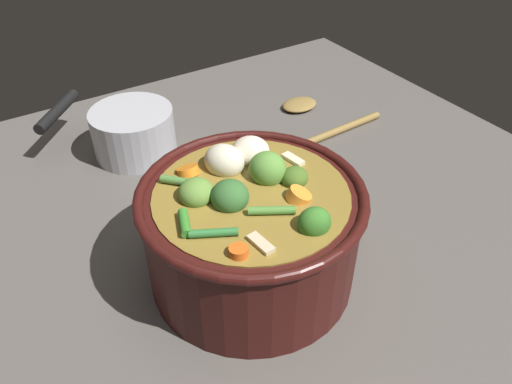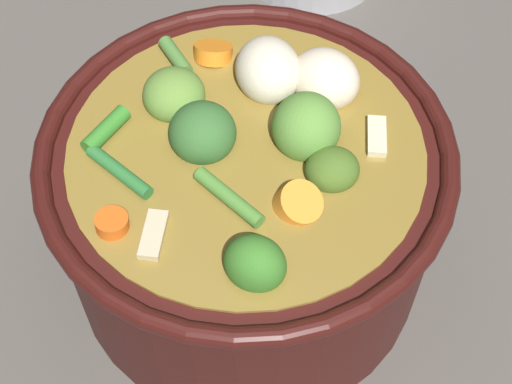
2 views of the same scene
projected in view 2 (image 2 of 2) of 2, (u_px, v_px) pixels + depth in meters
The scene contains 2 objects.
ground_plane at pixel (248, 257), 0.56m from camera, with size 1.10×1.10×0.00m, color #514C47.
cooking_pot at pixel (247, 202), 0.50m from camera, with size 0.25×0.25×0.15m.
Camera 2 is at (0.07, -0.28, 0.48)m, focal length 54.10 mm.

